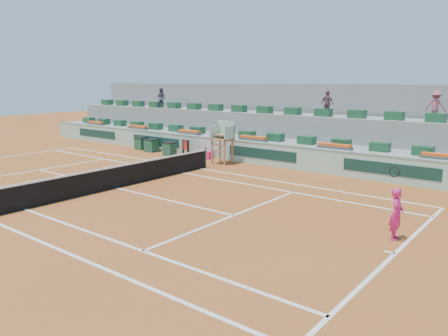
% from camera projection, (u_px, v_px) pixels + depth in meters
% --- Properties ---
extents(ground, '(90.00, 90.00, 0.00)m').
position_uv_depth(ground, '(117.00, 188.00, 19.02)').
color(ground, brown).
rests_on(ground, ground).
extents(seating_tier_lower, '(36.00, 4.00, 1.20)m').
position_uv_depth(seating_tier_lower, '(255.00, 146.00, 27.13)').
color(seating_tier_lower, gray).
rests_on(seating_tier_lower, ground).
extents(seating_tier_upper, '(36.00, 2.40, 2.60)m').
position_uv_depth(seating_tier_upper, '(269.00, 133.00, 28.23)').
color(seating_tier_upper, gray).
rests_on(seating_tier_upper, ground).
extents(stadium_back_wall, '(36.00, 0.40, 4.40)m').
position_uv_depth(stadium_back_wall, '(283.00, 117.00, 29.28)').
color(stadium_back_wall, gray).
rests_on(stadium_back_wall, ground).
extents(player_bag, '(1.02, 0.45, 0.45)m').
position_uv_depth(player_bag, '(205.00, 155.00, 26.33)').
color(player_bag, '#E81E76').
rests_on(player_bag, ground).
extents(spectator_left, '(0.85, 0.73, 1.49)m').
position_uv_depth(spectator_left, '(161.00, 98.00, 32.87)').
color(spectator_left, '#484954').
rests_on(spectator_left, seating_tier_upper).
extents(spectator_mid, '(0.93, 0.60, 1.48)m').
position_uv_depth(spectator_mid, '(327.00, 103.00, 24.74)').
color(spectator_mid, '#704B57').
rests_on(spectator_mid, seating_tier_upper).
extents(spectator_right, '(1.01, 0.61, 1.53)m').
position_uv_depth(spectator_right, '(436.00, 106.00, 21.60)').
color(spectator_right, '#A45262').
rests_on(spectator_right, seating_tier_upper).
extents(court_lines, '(23.89, 11.09, 0.01)m').
position_uv_depth(court_lines, '(117.00, 188.00, 19.02)').
color(court_lines, white).
rests_on(court_lines, ground).
extents(tennis_net, '(0.10, 11.97, 1.10)m').
position_uv_depth(tennis_net, '(116.00, 176.00, 18.92)').
color(tennis_net, black).
rests_on(tennis_net, ground).
extents(advertising_hoarding, '(36.00, 0.34, 1.26)m').
position_uv_depth(advertising_hoarding, '(234.00, 150.00, 25.42)').
color(advertising_hoarding, '#A2CBB4').
rests_on(advertising_hoarding, ground).
extents(umpire_chair, '(1.10, 0.90, 2.40)m').
position_uv_depth(umpire_chair, '(223.00, 136.00, 24.49)').
color(umpire_chair, '#99633A').
rests_on(umpire_chair, ground).
extents(seat_row_lower, '(32.90, 0.60, 0.44)m').
position_uv_depth(seat_row_lower, '(247.00, 135.00, 26.28)').
color(seat_row_lower, '#1A4E2B').
rests_on(seat_row_lower, seating_tier_lower).
extents(seat_row_upper, '(32.90, 0.60, 0.44)m').
position_uv_depth(seat_row_upper, '(265.00, 110.00, 27.47)').
color(seat_row_upper, '#1A4E2B').
rests_on(seat_row_upper, seating_tier_upper).
extents(flower_planters, '(26.80, 0.36, 0.28)m').
position_uv_depth(flower_planters, '(219.00, 135.00, 26.60)').
color(flower_planters, '#4E4E4E').
rests_on(flower_planters, seating_tier_lower).
extents(drink_cooler_a, '(0.72, 0.63, 0.84)m').
position_uv_depth(drink_cooler_a, '(170.00, 149.00, 27.27)').
color(drink_cooler_a, '#184A32').
rests_on(drink_cooler_a, ground).
extents(drink_cooler_b, '(0.81, 0.70, 0.84)m').
position_uv_depth(drink_cooler_b, '(151.00, 145.00, 28.80)').
color(drink_cooler_b, '#184A32').
rests_on(drink_cooler_b, ground).
extents(drink_cooler_c, '(0.74, 0.64, 0.84)m').
position_uv_depth(drink_cooler_c, '(141.00, 143.00, 29.70)').
color(drink_cooler_c, '#184A32').
rests_on(drink_cooler_c, ground).
extents(towel_rack, '(0.59, 0.10, 1.03)m').
position_uv_depth(towel_rack, '(186.00, 147.00, 26.89)').
color(towel_rack, black).
rests_on(towel_rack, ground).
extents(tennis_player, '(0.44, 0.87, 2.28)m').
position_uv_depth(tennis_player, '(397.00, 214.00, 12.72)').
color(tennis_player, '#E81E76').
rests_on(tennis_player, ground).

